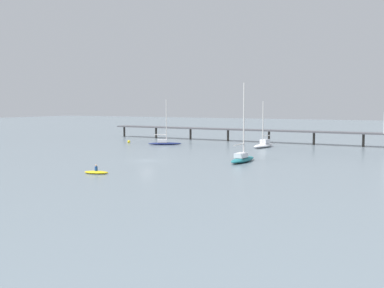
% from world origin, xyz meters
% --- Properties ---
extents(ground_plane, '(400.00, 400.00, 0.00)m').
position_xyz_m(ground_plane, '(0.00, 0.00, 0.00)').
color(ground_plane, slate).
extents(pier, '(72.07, 5.83, 7.01)m').
position_xyz_m(pier, '(16.64, 40.65, 3.86)').
color(pier, '#4C4C51').
rests_on(pier, ground_plane).
extents(sailboat_teal, '(1.95, 7.61, 11.75)m').
position_xyz_m(sailboat_teal, '(13.35, 5.34, 0.71)').
color(sailboat_teal, '#1E727A').
rests_on(sailboat_teal, ground_plane).
extents(sailboat_navy, '(6.90, 5.19, 9.52)m').
position_xyz_m(sailboat_navy, '(-12.67, 25.63, 0.59)').
color(sailboat_navy, navy).
rests_on(sailboat_navy, ground_plane).
extents(sailboat_white, '(2.88, 7.28, 9.15)m').
position_xyz_m(sailboat_white, '(7.90, 29.63, 0.64)').
color(sailboat_white, white).
rests_on(sailboat_white, ground_plane).
extents(dinghy_yellow, '(3.39, 2.11, 1.14)m').
position_xyz_m(dinghy_yellow, '(1.90, -14.26, 0.20)').
color(dinghy_yellow, yellow).
rests_on(dinghy_yellow, ground_plane).
extents(mooring_buoy_outer, '(0.65, 0.65, 0.65)m').
position_xyz_m(mooring_buoy_outer, '(-21.73, 25.50, 0.32)').
color(mooring_buoy_outer, yellow).
rests_on(mooring_buoy_outer, ground_plane).
extents(mooring_buoy_mid, '(0.71, 0.71, 0.71)m').
position_xyz_m(mooring_buoy_mid, '(10.57, 10.16, 0.35)').
color(mooring_buoy_mid, yellow).
rests_on(mooring_buoy_mid, ground_plane).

